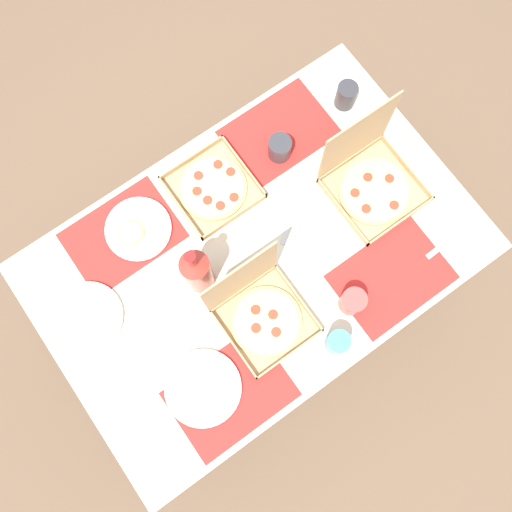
{
  "coord_description": "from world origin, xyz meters",
  "views": [
    {
      "loc": [
        -0.24,
        -0.34,
        2.52
      ],
      "look_at": [
        0.0,
        0.0,
        0.74
      ],
      "focal_mm": 39.45,
      "sensor_mm": 36.0,
      "label": 1
    }
  ],
  "objects": [
    {
      "name": "dining_table",
      "position": [
        0.0,
        0.0,
        0.62
      ],
      "size": [
        1.41,
        0.92,
        0.74
      ],
      "color": "#3F3328",
      "rests_on": "ground_plane"
    },
    {
      "name": "placemat_far_left",
      "position": [
        -0.32,
        0.31,
        0.74
      ],
      "size": [
        0.36,
        0.26,
        0.0
      ],
      "primitive_type": "cube",
      "color": "red",
      "rests_on": "dining_table"
    },
    {
      "name": "cup_clear_right",
      "position": [
        0.27,
        0.25,
        0.78
      ],
      "size": [
        0.08,
        0.08,
        0.09
      ],
      "primitive_type": "cylinder",
      "color": "#333338",
      "rests_on": "dining_table"
    },
    {
      "name": "pizza_box_center",
      "position": [
        0.02,
        0.27,
        0.75
      ],
      "size": [
        0.26,
        0.26,
        0.04
      ],
      "color": "tan",
      "rests_on": "dining_table"
    },
    {
      "name": "plate_near_right",
      "position": [
        -0.27,
        0.3,
        0.74
      ],
      "size": [
        0.22,
        0.22,
        0.03
      ],
      "color": "white",
      "rests_on": "dining_table"
    },
    {
      "name": "pizza_box_corner_right",
      "position": [
        -0.1,
        -0.16,
        0.78
      ],
      "size": [
        0.26,
        0.27,
        0.29
      ],
      "color": "tan",
      "rests_on": "dining_table"
    },
    {
      "name": "cup_spare",
      "position": [
        0.57,
        0.27,
        0.78
      ],
      "size": [
        0.07,
        0.07,
        0.1
      ],
      "primitive_type": "cylinder",
      "color": "#333338",
      "rests_on": "dining_table"
    },
    {
      "name": "fork_by_near_right",
      "position": [
        0.17,
        0.04,
        0.74
      ],
      "size": [
        0.16,
        0.12,
        0.0
      ],
      "primitive_type": "cube",
      "rotation": [
        0.0,
        0.0,
        3.77
      ],
      "color": "#B7B7BC",
      "rests_on": "dining_table"
    },
    {
      "name": "placemat_near_left",
      "position": [
        -0.32,
        -0.31,
        0.74
      ],
      "size": [
        0.36,
        0.26,
        0.0
      ],
      "primitive_type": "cube",
      "color": "red",
      "rests_on": "dining_table"
    },
    {
      "name": "cup_clear_left",
      "position": [
        0.04,
        -0.38,
        0.78
      ],
      "size": [
        0.07,
        0.07,
        0.1
      ],
      "primitive_type": "cylinder",
      "color": "teal",
      "rests_on": "dining_table"
    },
    {
      "name": "soda_bottle",
      "position": [
        -0.19,
        0.04,
        0.87
      ],
      "size": [
        0.09,
        0.09,
        0.32
      ],
      "color": "#B2382D",
      "rests_on": "dining_table"
    },
    {
      "name": "pizza_box_edge_far",
      "position": [
        0.45,
        -0.02,
        0.78
      ],
      "size": [
        0.28,
        0.28,
        0.31
      ],
      "color": "tan",
      "rests_on": "dining_table"
    },
    {
      "name": "ground_plane",
      "position": [
        0.0,
        0.0,
        0.0
      ],
      "size": [
        6.0,
        6.0,
        0.0
      ],
      "primitive_type": "plane",
      "color": "brown"
    },
    {
      "name": "placemat_far_right",
      "position": [
        0.32,
        0.31,
        0.74
      ],
      "size": [
        0.36,
        0.26,
        0.0
      ],
      "primitive_type": "cube",
      "color": "red",
      "rests_on": "dining_table"
    },
    {
      "name": "placemat_near_right",
      "position": [
        0.32,
        -0.31,
        0.74
      ],
      "size": [
        0.36,
        0.26,
        0.0
      ],
      "primitive_type": "cube",
      "color": "red",
      "rests_on": "dining_table"
    },
    {
      "name": "plate_near_left",
      "position": [
        -0.55,
        0.15,
        0.74
      ],
      "size": [
        0.23,
        0.23,
        0.02
      ],
      "color": "white",
      "rests_on": "dining_table"
    },
    {
      "name": "cup_dark",
      "position": [
        0.16,
        -0.3,
        0.78
      ],
      "size": [
        0.08,
        0.08,
        0.09
      ],
      "primitive_type": "cylinder",
      "color": "#BF4742",
      "rests_on": "dining_table"
    },
    {
      "name": "knife_by_far_right",
      "position": [
        0.56,
        -0.32,
        0.74
      ],
      "size": [
        0.21,
        0.03,
        0.0
      ],
      "primitive_type": "cube",
      "rotation": [
        0.0,
        0.0,
        0.04
      ],
      "color": "#B7B7BC",
      "rests_on": "dining_table"
    },
    {
      "name": "plate_far_left",
      "position": [
        -0.38,
        -0.25,
        0.74
      ],
      "size": [
        0.24,
        0.24,
        0.02
      ],
      "color": "white",
      "rests_on": "dining_table"
    }
  ]
}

